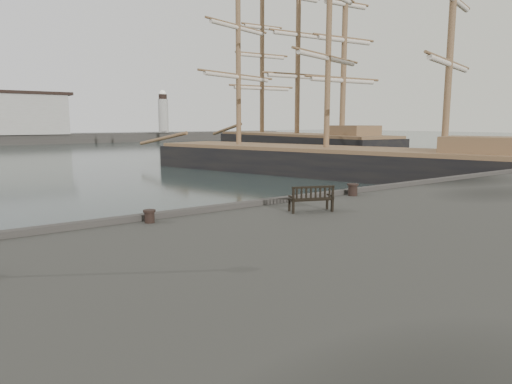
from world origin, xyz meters
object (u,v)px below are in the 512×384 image
at_px(bollard_left, 149,216).
at_px(tall_ship_main, 326,167).
at_px(bench, 311,204).
at_px(tall_ship_far, 297,149).
at_px(bollard_right, 353,190).

distance_m(bollard_left, tall_ship_main, 27.57).
height_order(bench, tall_ship_far, tall_ship_far).
relative_size(bollard_left, bollard_right, 0.80).
xyz_separation_m(bench, tall_ship_far, (29.80, 35.32, -0.94)).
xyz_separation_m(tall_ship_main, tall_ship_far, (12.19, 17.98, 0.21)).
relative_size(bollard_left, tall_ship_far, 0.01).
relative_size(bench, tall_ship_far, 0.05).
xyz_separation_m(bollard_left, tall_ship_main, (22.53, 15.86, -1.08)).
xyz_separation_m(bollard_left, bollard_right, (8.48, -0.02, 0.05)).
xyz_separation_m(bench, bollard_right, (3.57, 1.46, -0.03)).
height_order(bench, bollard_left, bench).
xyz_separation_m(bench, bollard_left, (-4.92, 1.48, -0.08)).
height_order(bollard_left, tall_ship_main, tall_ship_main).
xyz_separation_m(bench, tall_ship_main, (17.61, 17.34, -1.16)).
height_order(bench, tall_ship_main, tall_ship_main).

